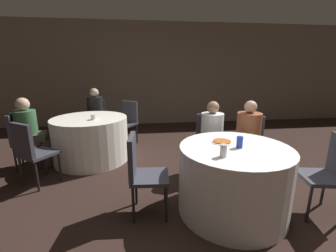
# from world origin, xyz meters

# --- Properties ---
(ground_plane) EXTENTS (16.00, 16.00, 0.00)m
(ground_plane) POSITION_xyz_m (0.00, 0.00, 0.00)
(ground_plane) COLOR black
(wall_back) EXTENTS (16.00, 0.06, 2.80)m
(wall_back) POSITION_xyz_m (0.00, 4.20, 1.40)
(wall_back) COLOR #7A6B5B
(wall_back) RESTS_ON ground_plane
(table_near) EXTENTS (1.20, 1.20, 0.76)m
(table_near) POSITION_xyz_m (0.09, -0.11, 0.38)
(table_near) COLOR white
(table_near) RESTS_ON ground_plane
(table_far) EXTENTS (1.25, 1.25, 0.76)m
(table_far) POSITION_xyz_m (-1.77, 1.61, 0.38)
(table_far) COLOR white
(table_far) RESTS_ON ground_plane
(chair_near_northeast) EXTENTS (0.56, 0.56, 0.90)m
(chair_near_northeast) POSITION_xyz_m (0.66, 0.72, 0.54)
(chair_near_northeast) COLOR #383842
(chair_near_northeast) RESTS_ON ground_plane
(chair_near_west) EXTENTS (0.43, 0.43, 0.90)m
(chair_near_west) POSITION_xyz_m (-0.92, -0.03, 0.54)
(chair_near_west) COLOR #383842
(chair_near_west) RESTS_ON ground_plane
(chair_near_north) EXTENTS (0.42, 0.42, 0.90)m
(chair_near_north) POSITION_xyz_m (0.13, 0.90, 0.54)
(chair_near_north) COLOR #383842
(chair_near_north) RESTS_ON ground_plane
(chair_near_east) EXTENTS (0.47, 0.47, 0.90)m
(chair_near_east) POSITION_xyz_m (1.08, -0.30, 0.54)
(chair_near_east) COLOR #383842
(chair_near_east) RESTS_ON ground_plane
(chair_far_north) EXTENTS (0.43, 0.43, 0.90)m
(chair_far_north) POSITION_xyz_m (-1.84, 2.65, 0.54)
(chair_far_north) COLOR #383842
(chair_far_north) RESTS_ON ground_plane
(chair_far_southwest) EXTENTS (0.56, 0.56, 0.90)m
(chair_far_southwest) POSITION_xyz_m (-2.36, 0.76, 0.54)
(chair_far_southwest) COLOR #383842
(chair_far_southwest) RESTS_ON ground_plane
(chair_far_west) EXTENTS (0.48, 0.47, 0.90)m
(chair_far_west) POSITION_xyz_m (-2.78, 1.40, 0.54)
(chair_far_west) COLOR #383842
(chair_far_west) RESTS_ON ground_plane
(chair_far_northeast) EXTENTS (0.56, 0.56, 0.90)m
(chair_far_northeast) POSITION_xyz_m (-1.17, 2.46, 0.54)
(chair_far_northeast) COLOR #383842
(chair_far_northeast) RESTS_ON ground_plane
(person_floral_shirt) EXTENTS (0.45, 0.48, 1.14)m
(person_floral_shirt) POSITION_xyz_m (0.57, 0.59, 0.58)
(person_floral_shirt) COLOR #33384C
(person_floral_shirt) RESTS_ON ground_plane
(person_black_shirt) EXTENTS (0.33, 0.50, 1.17)m
(person_black_shirt) POSITION_xyz_m (-1.83, 2.48, 0.59)
(person_black_shirt) COLOR #282828
(person_black_shirt) RESTS_ON ground_plane
(person_white_shirt) EXTENTS (0.33, 0.50, 1.12)m
(person_white_shirt) POSITION_xyz_m (0.13, 0.73, 0.56)
(person_white_shirt) COLOR #282828
(person_white_shirt) RESTS_ON ground_plane
(person_green_jacket) EXTENTS (0.50, 0.37, 1.14)m
(person_green_jacket) POSITION_xyz_m (-2.62, 1.43, 0.57)
(person_green_jacket) COLOR #4C4238
(person_green_jacket) RESTS_ON ground_plane
(pizza_plate_near) EXTENTS (0.25, 0.25, 0.02)m
(pizza_plate_near) POSITION_xyz_m (0.00, 0.07, 0.77)
(pizza_plate_near) COLOR white
(pizza_plate_near) RESTS_ON table_near
(soda_can_silver) EXTENTS (0.07, 0.07, 0.12)m
(soda_can_silver) POSITION_xyz_m (-0.14, -0.35, 0.82)
(soda_can_silver) COLOR silver
(soda_can_silver) RESTS_ON table_near
(soda_can_blue) EXTENTS (0.07, 0.07, 0.12)m
(soda_can_blue) POSITION_xyz_m (0.12, -0.13, 0.82)
(soda_can_blue) COLOR #1E38A5
(soda_can_blue) RESTS_ON table_near
(cup_far) EXTENTS (0.09, 0.09, 0.09)m
(cup_far) POSITION_xyz_m (-1.66, 1.45, 0.80)
(cup_far) COLOR white
(cup_far) RESTS_ON table_far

